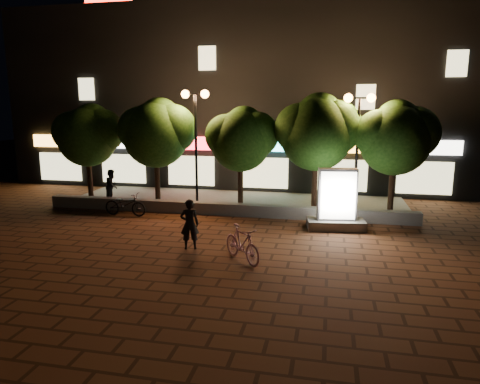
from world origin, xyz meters
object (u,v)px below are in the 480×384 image
(tree_left, at_px, (157,131))
(pedestrian, at_px, (112,186))
(tree_far_left, at_px, (89,133))
(street_lamp_right, at_px, (358,123))
(street_lamp_left, at_px, (195,118))
(tree_far_right, at_px, (396,135))
(ad_kiosk, at_px, (337,205))
(scooter_pink, at_px, (242,244))
(rider, at_px, (190,224))
(tree_right, at_px, (318,130))
(tree_mid, at_px, (242,137))
(scooter_parked, at_px, (125,204))

(tree_left, bearing_deg, pedestrian, -167.03)
(tree_far_left, distance_m, pedestrian, 2.82)
(tree_left, relative_size, street_lamp_right, 0.98)
(street_lamp_left, bearing_deg, tree_far_left, 177.24)
(tree_far_left, distance_m, tree_far_right, 14.00)
(ad_kiosk, distance_m, pedestrian, 10.55)
(tree_far_right, xyz_separation_m, scooter_pink, (-5.10, -6.83, -2.83))
(scooter_pink, height_order, rider, rider)
(tree_far_left, bearing_deg, ad_kiosk, -12.88)
(tree_far_left, bearing_deg, tree_far_right, 0.00)
(tree_right, xyz_separation_m, tree_far_right, (3.20, -0.00, -0.20))
(tree_mid, relative_size, pedestrian, 2.86)
(tree_far_right, bearing_deg, ad_kiosk, -131.13)
(tree_far_left, bearing_deg, scooter_pink, -37.48)
(tree_right, distance_m, ad_kiosk, 3.85)
(tree_mid, bearing_deg, street_lamp_left, -172.69)
(pedestrian, bearing_deg, tree_mid, -88.02)
(tree_far_right, height_order, rider, tree_far_right)
(tree_far_right, relative_size, ad_kiosk, 2.08)
(tree_far_left, distance_m, scooter_pink, 11.55)
(scooter_pink, bearing_deg, street_lamp_right, 17.36)
(street_lamp_right, relative_size, scooter_pink, 2.77)
(street_lamp_left, relative_size, scooter_parked, 2.77)
(tree_right, height_order, street_lamp_right, tree_right)
(tree_far_right, distance_m, rider, 9.58)
(scooter_pink, bearing_deg, scooter_parked, 99.35)
(tree_right, height_order, street_lamp_left, street_lamp_left)
(street_lamp_left, relative_size, ad_kiosk, 2.26)
(tree_left, distance_m, scooter_pink, 9.18)
(tree_far_right, xyz_separation_m, rider, (-6.97, -6.05, -2.54))
(tree_far_left, height_order, tree_far_right, tree_far_right)
(tree_left, xyz_separation_m, street_lamp_right, (8.95, -0.26, 0.45))
(ad_kiosk, xyz_separation_m, rider, (-4.64, -3.38, -0.10))
(tree_mid, bearing_deg, scooter_parked, -151.42)
(tree_right, distance_m, rider, 7.64)
(scooter_pink, xyz_separation_m, pedestrian, (-7.56, 6.33, 0.33))
(scooter_parked, height_order, pedestrian, pedestrian)
(tree_mid, xyz_separation_m, pedestrian, (-6.15, -0.50, -2.35))
(pedestrian, bearing_deg, street_lamp_right, -91.43)
(tree_right, relative_size, scooter_parked, 2.71)
(tree_far_left, xyz_separation_m, tree_right, (10.80, 0.00, 0.27))
(tree_right, bearing_deg, street_lamp_left, -177.19)
(ad_kiosk, relative_size, scooter_pink, 1.27)
(tree_right, bearing_deg, scooter_parked, -162.53)
(tree_right, xyz_separation_m, street_lamp_right, (1.64, -0.26, 0.33))
(tree_mid, bearing_deg, street_lamp_right, -3.04)
(street_lamp_right, relative_size, pedestrian, 3.16)
(ad_kiosk, bearing_deg, street_lamp_right, 72.11)
(rider, height_order, pedestrian, pedestrian)
(tree_far_left, height_order, ad_kiosk, tree_far_left)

